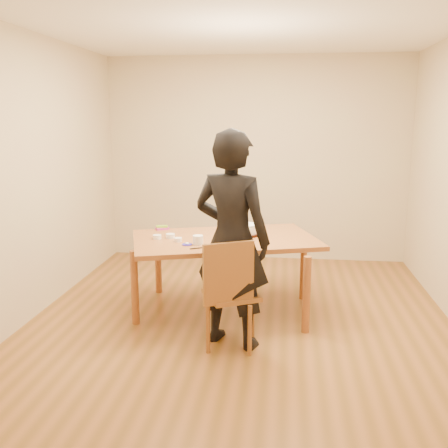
# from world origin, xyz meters

# --- Properties ---
(room_shell) EXTENTS (4.00, 4.50, 2.70)m
(room_shell) POSITION_xyz_m (0.00, 0.34, 1.35)
(room_shell) COLOR brown
(room_shell) RESTS_ON ground
(dining_table) EXTENTS (1.99, 1.53, 0.04)m
(dining_table) POSITION_xyz_m (-0.18, 0.25, 0.73)
(dining_table) COLOR brown
(dining_table) RESTS_ON floor
(dining_chair) EXTENTS (0.54, 0.54, 0.04)m
(dining_chair) POSITION_xyz_m (-0.03, -0.52, 0.45)
(dining_chair) COLOR brown
(dining_chair) RESTS_ON floor
(cake_plate) EXTENTS (0.30, 0.30, 0.02)m
(cake_plate) POSITION_xyz_m (0.01, 0.39, 0.76)
(cake_plate) COLOR red
(cake_plate) RESTS_ON dining_table
(cake) EXTENTS (0.24, 0.24, 0.08)m
(cake) POSITION_xyz_m (0.01, 0.39, 0.81)
(cake) COLOR white
(cake) RESTS_ON cake_plate
(frosting_dome) EXTENTS (0.24, 0.24, 0.03)m
(frosting_dome) POSITION_xyz_m (0.01, 0.39, 0.87)
(frosting_dome) COLOR white
(frosting_dome) RESTS_ON cake
(frosting_tub) EXTENTS (0.10, 0.10, 0.08)m
(frosting_tub) POSITION_xyz_m (-0.39, -0.04, 0.79)
(frosting_tub) COLOR white
(frosting_tub) RESTS_ON dining_table
(frosting_lid) EXTENTS (0.09, 0.09, 0.01)m
(frosting_lid) POSITION_xyz_m (-0.49, -0.07, 0.76)
(frosting_lid) COLOR #241AA9
(frosting_lid) RESTS_ON dining_table
(frosting_dollop) EXTENTS (0.04, 0.04, 0.02)m
(frosting_dollop) POSITION_xyz_m (-0.49, -0.07, 0.77)
(frosting_dollop) COLOR white
(frosting_dollop) RESTS_ON frosting_lid
(ramekin_green) EXTENTS (0.08, 0.08, 0.04)m
(ramekin_green) POSITION_xyz_m (-0.60, 0.05, 0.77)
(ramekin_green) COLOR white
(ramekin_green) RESTS_ON dining_table
(ramekin_yellow) EXTENTS (0.09, 0.09, 0.04)m
(ramekin_yellow) POSITION_xyz_m (-0.70, 0.18, 0.77)
(ramekin_yellow) COLOR white
(ramekin_yellow) RESTS_ON dining_table
(ramekin_multi) EXTENTS (0.08, 0.08, 0.04)m
(ramekin_multi) POSITION_xyz_m (-0.82, 0.12, 0.77)
(ramekin_multi) COLOR white
(ramekin_multi) RESTS_ON dining_table
(candy_box_pink) EXTENTS (0.15, 0.13, 0.02)m
(candy_box_pink) POSITION_xyz_m (-0.87, 0.54, 0.76)
(candy_box_pink) COLOR #C42E74
(candy_box_pink) RESTS_ON dining_table
(candy_box_green) EXTENTS (0.13, 0.09, 0.02)m
(candy_box_green) POSITION_xyz_m (-0.88, 0.54, 0.78)
(candy_box_green) COLOR green
(candy_box_green) RESTS_ON candy_box_pink
(spatula) EXTENTS (0.13, 0.08, 0.01)m
(spatula) POSITION_xyz_m (-0.37, -0.18, 0.76)
(spatula) COLOR black
(spatula) RESTS_ON dining_table
(person) EXTENTS (0.77, 0.64, 1.82)m
(person) POSITION_xyz_m (-0.03, -0.48, 0.91)
(person) COLOR black
(person) RESTS_ON floor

